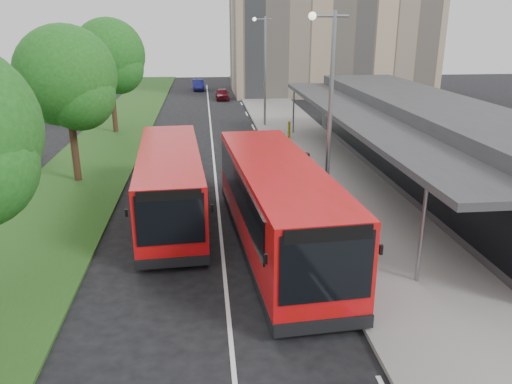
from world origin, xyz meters
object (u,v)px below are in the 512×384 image
at_px(tree_mid, 67,83).
at_px(tree_far, 109,60).
at_px(lamp_post_far, 264,65).
at_px(bollard, 289,129).
at_px(litter_bin, 306,160).
at_px(lamp_post_near, 328,108).
at_px(bus_second, 171,183).
at_px(car_far, 198,85).
at_px(car_near, 222,94).
at_px(bus_main, 277,206).

relative_size(tree_mid, tree_far, 0.95).
xyz_separation_m(lamp_post_far, bollard, (1.22, -4.58, -4.00)).
bearing_deg(litter_bin, lamp_post_near, -96.35).
xyz_separation_m(lamp_post_far, litter_bin, (0.88, -12.05, -4.18)).
bearing_deg(lamp_post_far, tree_far, -175.13).
height_order(tree_mid, bus_second, tree_mid).
relative_size(tree_mid, litter_bin, 9.87).
distance_m(lamp_post_far, bollard, 6.20).
bearing_deg(car_far, car_near, -75.48).
bearing_deg(car_near, litter_bin, -83.10).
xyz_separation_m(bus_second, bollard, (7.28, 13.84, -0.76)).
distance_m(bus_second, car_far, 41.51).
distance_m(tree_mid, bus_second, 8.25).
relative_size(tree_far, lamp_post_far, 1.01).
xyz_separation_m(litter_bin, car_far, (-6.06, 35.12, 0.08)).
bearing_deg(tree_mid, tree_far, 90.00).
height_order(bus_main, bus_second, bus_main).
xyz_separation_m(bus_main, litter_bin, (3.04, 9.91, -1.08)).
xyz_separation_m(lamp_post_near, car_near, (-2.60, 34.88, -4.14)).
bearing_deg(lamp_post_far, car_near, 99.92).
relative_size(tree_mid, lamp_post_near, 0.97).
relative_size(lamp_post_near, bus_main, 0.70).
distance_m(bus_second, litter_bin, 9.48).
bearing_deg(car_near, bus_main, -89.78).
distance_m(lamp_post_far, bus_second, 19.67).
bearing_deg(tree_mid, car_near, 72.97).
bearing_deg(car_far, bus_main, -89.08).
bearing_deg(car_near, lamp_post_near, -86.21).
bearing_deg(litter_bin, tree_mid, -175.74).
height_order(litter_bin, car_far, car_far).
relative_size(lamp_post_far, bollard, 7.08).
bearing_deg(tree_far, bollard, -16.39).
xyz_separation_m(lamp_post_far, car_near, (-2.60, 14.88, -4.14)).
relative_size(bus_second, bollard, 9.10).
distance_m(tree_far, bus_main, 23.14).
height_order(tree_far, bus_second, tree_far).
distance_m(bus_main, bus_second, 5.28).
xyz_separation_m(litter_bin, bollard, (0.33, 7.47, 0.17)).
height_order(bus_second, car_near, bus_second).
bearing_deg(bollard, bus_second, -117.74).
distance_m(tree_far, car_near, 18.57).
bearing_deg(tree_mid, bus_main, -45.14).
relative_size(bus_main, litter_bin, 14.50).
height_order(lamp_post_near, bus_main, lamp_post_near).
distance_m(bollard, car_near, 19.83).
bearing_deg(lamp_post_near, tree_far, 120.29).
distance_m(bus_main, litter_bin, 10.43).
height_order(tree_far, bollard, tree_far).
relative_size(bus_main, car_far, 3.03).
xyz_separation_m(lamp_post_near, lamp_post_far, (0.00, 20.00, 0.00)).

